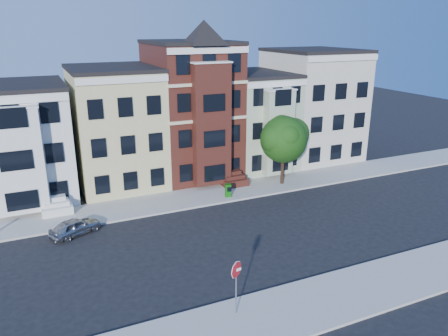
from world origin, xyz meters
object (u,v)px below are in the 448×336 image
parked_car (75,227)px  street_tree (284,143)px  newspaper_box (228,190)px  stop_sign (236,284)px

parked_car → street_tree: bearing=-106.1°
parked_car → newspaper_box: 12.33m
street_tree → newspaper_box: size_ratio=6.94×
street_tree → parked_car: bearing=-171.7°
parked_car → stop_sign: bearing=-177.9°
parked_car → stop_sign: size_ratio=1.07×
street_tree → parked_car: size_ratio=2.18×
newspaper_box → stop_sign: bearing=-95.3°
newspaper_box → stop_sign: (-6.06, -14.04, 1.07)m
newspaper_box → stop_sign: size_ratio=0.34×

